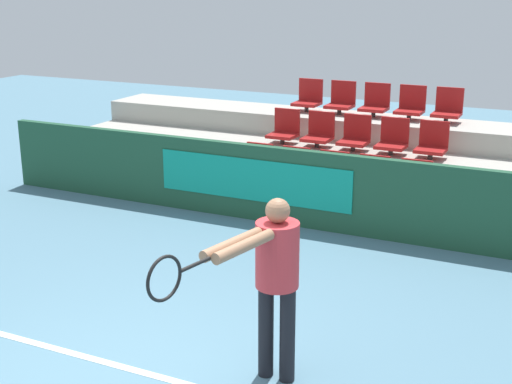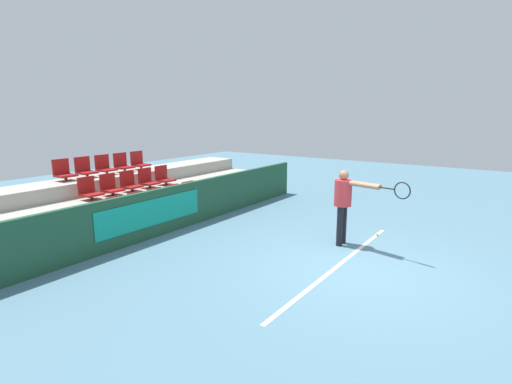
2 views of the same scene
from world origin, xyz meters
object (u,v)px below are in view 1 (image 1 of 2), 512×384
object	(u,v)px
stadium_chair_1	(293,170)
stadium_chair_14	(448,108)
stadium_chair_5	(284,129)
stadium_chair_8	(393,140)
stadium_chair_4	(414,184)
stadium_chair_12	(375,103)
stadium_chair_3	(372,179)
stadium_chair_7	(355,136)
tennis_player	(272,271)
stadium_chair_6	(319,133)
stadium_chair_9	(432,143)
stadium_chair_10	(308,98)
stadium_chair_0	(257,165)
stadium_chair_2	(332,174)
stadium_chair_11	(341,101)
stadium_chair_13	(411,106)

from	to	relation	value
stadium_chair_1	stadium_chair_14	bearing A→B (deg)	49.32
stadium_chair_5	stadium_chair_8	xyz separation A→B (m)	(1.76, 0.00, 0.00)
stadium_chair_4	stadium_chair_12	bearing A→B (deg)	119.82
stadium_chair_3	stadium_chair_7	bearing A→B (deg)	119.82
stadium_chair_12	tennis_player	size ratio (longest dim) A/B	0.34
stadium_chair_6	stadium_chair_12	size ratio (longest dim) A/B	1.00
stadium_chair_9	stadium_chair_10	bearing A→B (deg)	156.43
stadium_chair_0	stadium_chair_9	size ratio (longest dim) A/B	1.00
stadium_chair_2	stadium_chair_10	bearing A→B (deg)	119.82
stadium_chair_12	stadium_chair_4	bearing A→B (deg)	-60.18
stadium_chair_1	stadium_chair_9	xyz separation A→B (m)	(1.76, 1.03, 0.35)
stadium_chair_6	stadium_chair_5	bearing A→B (deg)	180.00
stadium_chair_11	stadium_chair_2	bearing A→B (deg)	-74.01
stadium_chair_6	stadium_chair_7	xyz separation A→B (m)	(0.59, 0.00, 0.00)
stadium_chair_4	stadium_chair_14	bearing A→B (deg)	90.00
stadium_chair_12	stadium_chair_13	xyz separation A→B (m)	(0.59, 0.00, 0.00)
stadium_chair_0	stadium_chair_1	xyz separation A→B (m)	(0.59, 0.00, 0.00)
stadium_chair_8	tennis_player	size ratio (longest dim) A/B	0.34
stadium_chair_7	stadium_chair_10	bearing A→B (deg)	138.90
stadium_chair_10	stadium_chair_13	xyz separation A→B (m)	(1.76, 0.00, 0.00)
stadium_chair_12	stadium_chair_6	bearing A→B (deg)	-119.82
stadium_chair_13	stadium_chair_1	bearing A→B (deg)	-119.82
stadium_chair_3	stadium_chair_12	world-z (taller)	stadium_chair_12
stadium_chair_5	stadium_chair_14	world-z (taller)	stadium_chair_14
stadium_chair_8	stadium_chair_9	size ratio (longest dim) A/B	1.00
stadium_chair_2	stadium_chair_12	size ratio (longest dim) A/B	1.00
stadium_chair_9	stadium_chair_13	bearing A→B (deg)	119.82
stadium_chair_5	stadium_chair_8	bearing A→B (deg)	0.00
stadium_chair_0	tennis_player	distance (m)	5.01
stadium_chair_9	tennis_player	world-z (taller)	tennis_player
stadium_chair_13	stadium_chair_0	bearing A→B (deg)	-130.68
stadium_chair_6	stadium_chair_7	distance (m)	0.59
stadium_chair_0	stadium_chair_7	bearing A→B (deg)	41.10
stadium_chair_10	tennis_player	xyz separation A→B (m)	(2.25, -6.51, -0.28)
stadium_chair_7	stadium_chair_12	size ratio (longest dim) A/B	1.00
stadium_chair_10	tennis_player	distance (m)	6.89
stadium_chair_5	tennis_player	xyz separation A→B (m)	(2.25, -5.48, 0.07)
stadium_chair_8	stadium_chair_13	size ratio (longest dim) A/B	1.00
stadium_chair_6	stadium_chair_14	bearing A→B (deg)	30.18
stadium_chair_1	stadium_chair_11	distance (m)	2.17
stadium_chair_11	stadium_chair_6	bearing A→B (deg)	-90.00
stadium_chair_1	stadium_chair_12	distance (m)	2.25
stadium_chair_0	stadium_chair_9	distance (m)	2.59
stadium_chair_4	stadium_chair_11	size ratio (longest dim) A/B	1.00
stadium_chair_0	tennis_player	bearing A→B (deg)	-63.25
stadium_chair_11	stadium_chair_12	size ratio (longest dim) A/B	1.00
stadium_chair_14	stadium_chair_9	bearing A→B (deg)	-90.00
stadium_chair_7	stadium_chair_9	world-z (taller)	same
stadium_chair_0	stadium_chair_6	xyz separation A→B (m)	(0.59, 1.03, 0.35)
stadium_chair_14	stadium_chair_11	bearing A→B (deg)	180.00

